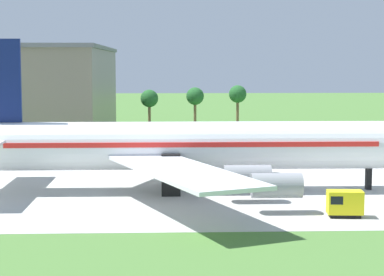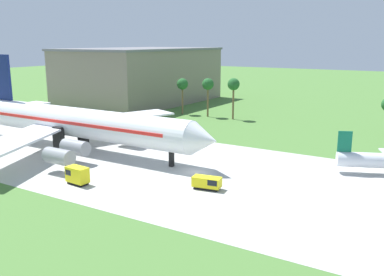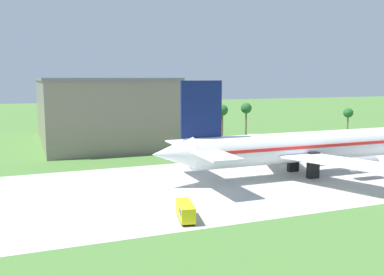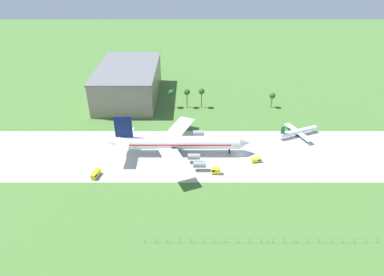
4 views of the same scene
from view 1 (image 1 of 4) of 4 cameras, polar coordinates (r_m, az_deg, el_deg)
name	(u,v)px [view 1 (image 1 of 4)]	position (r m, az deg, el deg)	size (l,w,h in m)	color
jet_airliner	(182,146)	(91.27, -0.82, -0.67)	(69.16, 57.14, 19.95)	white
baggage_tug	(344,203)	(78.18, 12.36, -5.24)	(3.97, 2.28, 2.94)	black
terminal_building	(26,93)	(159.70, -13.50, 3.64)	(36.72, 61.20, 20.46)	slate
palm_tree_row	(256,100)	(142.93, 5.29, 3.10)	(64.23, 3.60, 12.34)	brown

